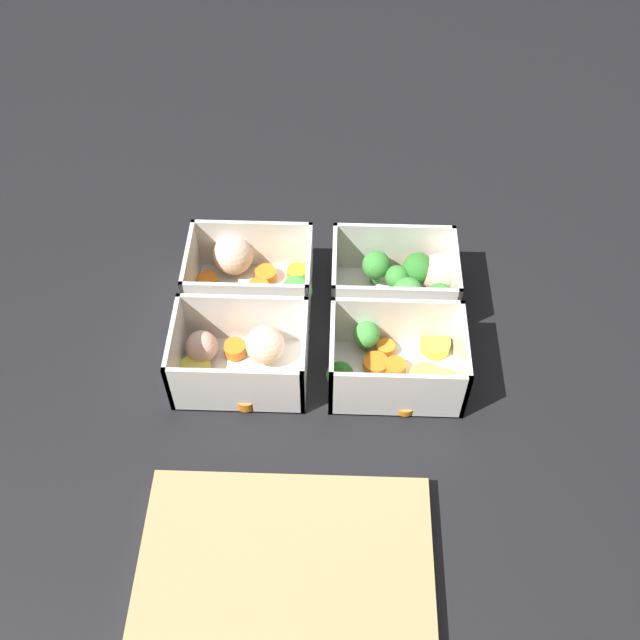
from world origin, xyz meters
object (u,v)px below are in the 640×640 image
at_px(container_far_left, 393,362).
at_px(container_far_right, 241,357).
at_px(container_near_left, 403,282).
at_px(container_near_right, 251,276).

height_order(container_far_left, container_far_right, same).
bearing_deg(container_near_left, container_far_right, 31.58).
bearing_deg(container_near_right, container_far_left, 144.44).
height_order(container_near_left, container_far_right, same).
relative_size(container_near_right, container_far_left, 1.01).
relative_size(container_near_right, container_far_right, 1.00).
bearing_deg(container_far_left, container_near_right, -35.56).
height_order(container_near_left, container_far_left, same).
relative_size(container_near_left, container_far_left, 1.15).
bearing_deg(container_far_left, container_far_right, -0.68).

